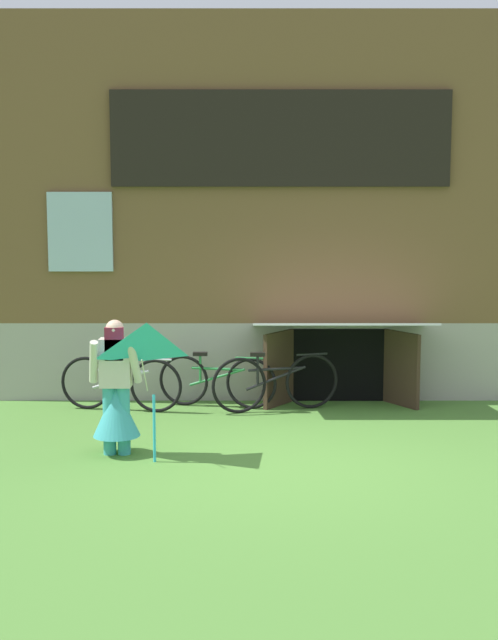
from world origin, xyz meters
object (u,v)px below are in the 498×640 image
(bicycle_black, at_px, (275,382))
(bicycle_green, at_px, (216,381))
(bicycle_silver, at_px, (120,383))
(kite, at_px, (147,356))
(person, at_px, (116,399))

(bicycle_black, bearing_deg, bicycle_green, 148.60)
(bicycle_silver, bearing_deg, bicycle_black, 10.99)
(kite, xyz_separation_m, bicycle_green, (0.62, 2.79, -0.81))
(person, xyz_separation_m, bicycle_green, (1.02, 2.31, -0.26))
(person, xyz_separation_m, bicycle_black, (1.82, 2.10, -0.24))
(bicycle_green, bearing_deg, bicycle_silver, -157.90)
(bicycle_silver, bearing_deg, person, -71.47)
(person, relative_size, bicycle_silver, 0.89)
(bicycle_black, distance_m, bicycle_silver, 2.10)
(person, distance_m, bicycle_black, 2.79)
(person, bearing_deg, bicycle_green, 90.09)
(bicycle_black, bearing_deg, person, -147.15)
(person, relative_size, kite, 1.04)
(person, bearing_deg, bicycle_black, 72.87)
(person, xyz_separation_m, bicycle_silver, (-0.27, 2.10, -0.25))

